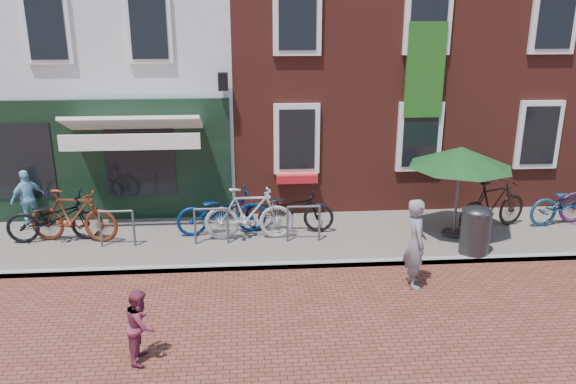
{
  "coord_description": "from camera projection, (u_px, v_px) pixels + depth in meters",
  "views": [
    {
      "loc": [
        -0.71,
        -10.45,
        5.04
      ],
      "look_at": [
        0.15,
        1.01,
        1.3
      ],
      "focal_mm": 35.82,
      "sensor_mm": 36.0,
      "label": 1
    }
  ],
  "objects": [
    {
      "name": "ground",
      "position": [
        284.0,
        269.0,
        11.52
      ],
      "size": [
        80.0,
        80.0,
        0.0
      ],
      "primitive_type": "plane",
      "color": "brown"
    },
    {
      "name": "sidewalk",
      "position": [
        324.0,
        237.0,
        12.99
      ],
      "size": [
        24.0,
        3.0,
        0.1
      ],
      "primitive_type": "cube",
      "color": "slate",
      "rests_on": "ground"
    },
    {
      "name": "building_stucco",
      "position": [
        93.0,
        25.0,
        16.41
      ],
      "size": [
        8.0,
        8.0,
        9.0
      ],
      "primitive_type": "cube",
      "color": "silver",
      "rests_on": "ground"
    },
    {
      "name": "building_brick_mid",
      "position": [
        336.0,
        7.0,
        16.75
      ],
      "size": [
        6.0,
        8.0,
        10.0
      ],
      "primitive_type": "cube",
      "color": "maroon",
      "rests_on": "ground"
    },
    {
      "name": "building_brick_right",
      "position": [
        534.0,
        7.0,
        17.18
      ],
      "size": [
        6.0,
        8.0,
        10.0
      ],
      "primitive_type": "cube",
      "color": "maroon",
      "rests_on": "ground"
    },
    {
      "name": "litter_bin",
      "position": [
        476.0,
        227.0,
        11.88
      ],
      "size": [
        0.61,
        0.61,
        1.11
      ],
      "color": "#313133",
      "rests_on": "sidewalk"
    },
    {
      "name": "parasol",
      "position": [
        461.0,
        153.0,
        12.41
      ],
      "size": [
        2.28,
        2.28,
        2.14
      ],
      "color": "#4C4C4F",
      "rests_on": "sidewalk"
    },
    {
      "name": "woman",
      "position": [
        416.0,
        243.0,
        10.62
      ],
      "size": [
        0.43,
        0.64,
        1.71
      ],
      "primitive_type": "imported",
      "rotation": [
        0.0,
        0.0,
        1.54
      ],
      "color": "gray",
      "rests_on": "ground"
    },
    {
      "name": "boy",
      "position": [
        141.0,
        325.0,
        8.44
      ],
      "size": [
        0.45,
        0.57,
        1.14
      ],
      "primitive_type": "imported",
      "rotation": [
        0.0,
        0.0,
        1.54
      ],
      "color": "#843148",
      "rests_on": "ground"
    },
    {
      "name": "cafe_person",
      "position": [
        28.0,
        198.0,
        13.33
      ],
      "size": [
        0.8,
        0.8,
        1.36
      ],
      "primitive_type": "imported",
      "rotation": [
        0.0,
        0.0,
        3.92
      ],
      "color": "#89C6E4",
      "rests_on": "sidewalk"
    },
    {
      "name": "bicycle_0",
      "position": [
        55.0,
        218.0,
        12.51
      ],
      "size": [
        2.09,
        0.89,
        1.07
      ],
      "primitive_type": "imported",
      "rotation": [
        0.0,
        0.0,
        1.66
      ],
      "color": "black",
      "rests_on": "sidewalk"
    },
    {
      "name": "bicycle_1",
      "position": [
        73.0,
        216.0,
        12.47
      ],
      "size": [
        2.03,
        0.87,
        1.18
      ],
      "primitive_type": "imported",
      "rotation": [
        0.0,
        0.0,
        1.41
      ],
      "color": "maroon",
      "rests_on": "sidewalk"
    },
    {
      "name": "bicycle_2",
      "position": [
        222.0,
        211.0,
        12.91
      ],
      "size": [
        2.11,
        0.97,
        1.07
      ],
      "primitive_type": "imported",
      "rotation": [
        0.0,
        0.0,
        1.7
      ],
      "color": "#042152",
      "rests_on": "sidewalk"
    },
    {
      "name": "bicycle_3",
      "position": [
        249.0,
        214.0,
        12.6
      ],
      "size": [
        1.97,
        0.56,
        1.18
      ],
      "primitive_type": "imported",
      "rotation": [
        0.0,
        0.0,
        1.57
      ],
      "color": "#A2A2A5",
      "rests_on": "sidewalk"
    },
    {
      "name": "bicycle_4",
      "position": [
        289.0,
        209.0,
        13.06
      ],
      "size": [
        2.1,
        0.96,
        1.07
      ],
      "primitive_type": "imported",
      "rotation": [
        0.0,
        0.0,
        1.44
      ],
      "color": "black",
      "rests_on": "sidewalk"
    },
    {
      "name": "bicycle_5",
      "position": [
        493.0,
        205.0,
        13.14
      ],
      "size": [
        2.04,
        1.26,
        1.18
      ],
      "primitive_type": "imported",
      "rotation": [
        0.0,
        0.0,
        1.96
      ],
      "color": "black",
      "rests_on": "sidewalk"
    },
    {
      "name": "bicycle_6",
      "position": [
        569.0,
        202.0,
        13.5
      ],
      "size": [
        2.11,
        1.0,
        1.07
      ],
      "primitive_type": "imported",
      "rotation": [
        0.0,
        0.0,
        1.72
      ],
      "color": "navy",
      "rests_on": "sidewalk"
    }
  ]
}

